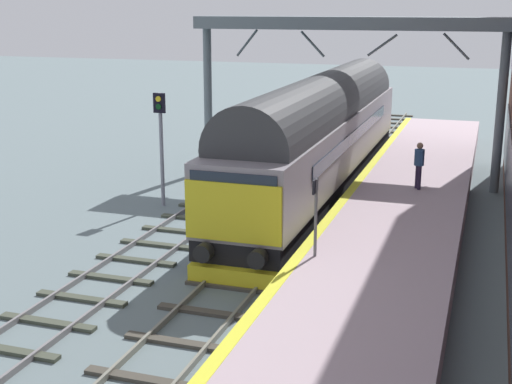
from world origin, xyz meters
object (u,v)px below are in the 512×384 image
signal_post_mid (161,136)px  waiting_passenger (419,161)px  platform_number_sign (315,205)px  diesel_locomotive (321,132)px

signal_post_mid → waiting_passenger: 9.21m
platform_number_sign → diesel_locomotive: bearing=102.5°
diesel_locomotive → signal_post_mid: diesel_locomotive is taller
signal_post_mid → platform_number_sign: 9.59m
diesel_locomotive → signal_post_mid: (-5.14, -3.37, 0.13)m
signal_post_mid → waiting_passenger: size_ratio=2.55×
waiting_passenger → diesel_locomotive: bearing=36.6°
signal_post_mid → platform_number_sign: signal_post_mid is taller
diesel_locomotive → waiting_passenger: (3.92, -1.83, -0.50)m
diesel_locomotive → platform_number_sign: bearing=-77.5°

